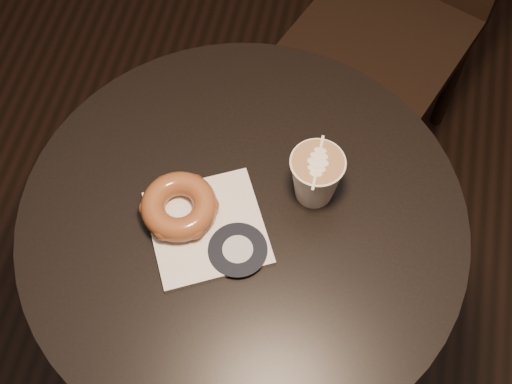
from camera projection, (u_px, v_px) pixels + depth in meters
cafe_table at (244, 268)px, 1.27m from camera, size 0.70×0.70×0.75m
pastry_bag at (207, 228)px, 1.09m from camera, size 0.23×0.23×0.01m
doughnut at (179, 206)px, 1.08m from camera, size 0.12×0.12×0.04m
latte_cup at (316, 178)px, 1.08m from camera, size 0.08×0.08×0.09m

